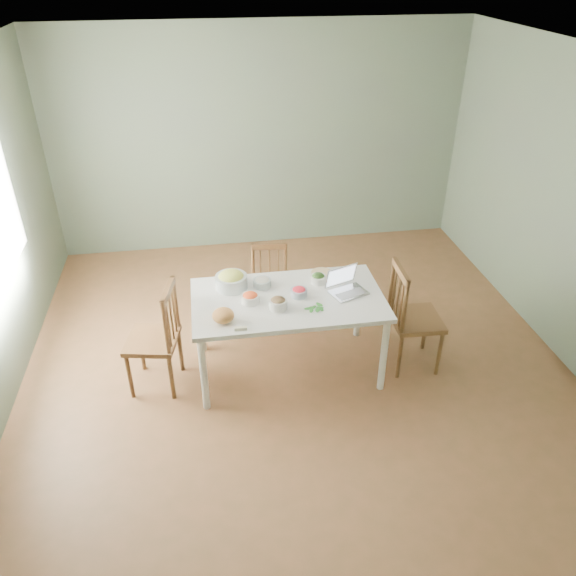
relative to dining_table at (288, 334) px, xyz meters
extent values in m
cube|color=brown|center=(0.09, 0.14, -0.39)|extent=(5.00, 5.00, 0.00)
cube|color=white|center=(0.09, 0.14, 2.31)|extent=(5.00, 5.00, 0.00)
cube|color=#62785C|center=(0.09, 2.64, 0.96)|extent=(5.00, 0.00, 2.70)
cube|color=#62785C|center=(0.09, -2.36, 0.96)|extent=(5.00, 0.00, 2.70)
cube|color=#62785C|center=(2.59, 0.14, 0.96)|extent=(0.00, 5.00, 2.70)
ellipsoid|color=#C77F45|center=(-0.57, -0.27, 0.45)|extent=(0.22, 0.22, 0.12)
cube|color=#EEE5C3|center=(-0.44, -0.41, 0.40)|extent=(0.10, 0.03, 0.03)
cylinder|color=beige|center=(0.37, 0.36, 0.40)|extent=(0.19, 0.19, 0.02)
camera|label=1|loc=(-0.65, -4.02, 3.00)|focal=35.01mm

